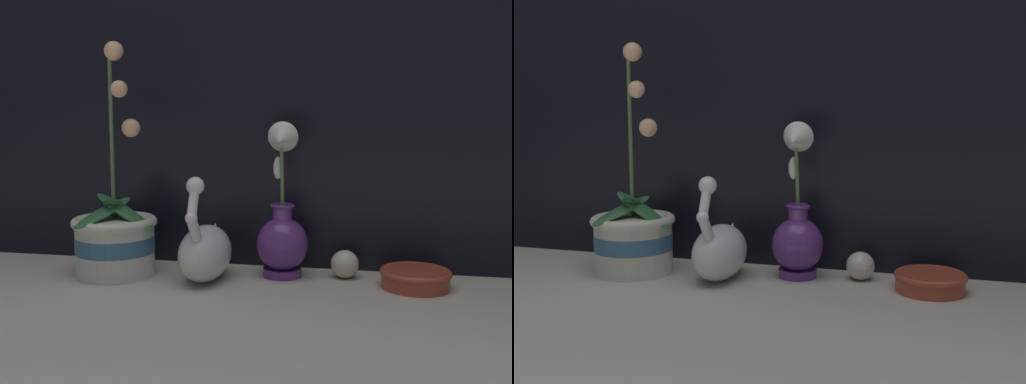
% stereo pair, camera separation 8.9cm
% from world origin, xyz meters
% --- Properties ---
extents(ground_plane, '(2.80, 2.80, 0.00)m').
position_xyz_m(ground_plane, '(0.00, 0.00, 0.00)').
color(ground_plane, '#BCB2A3').
extents(orchid_potted_plant, '(0.19, 0.20, 0.46)m').
position_xyz_m(orchid_potted_plant, '(-0.30, 0.11, 0.08)').
color(orchid_potted_plant, beige).
rests_on(orchid_potted_plant, ground_plane).
extents(swan_figurine, '(0.10, 0.20, 0.21)m').
position_xyz_m(swan_figurine, '(-0.12, 0.10, 0.06)').
color(swan_figurine, white).
rests_on(swan_figurine, ground_plane).
extents(blue_vase, '(0.10, 0.11, 0.31)m').
position_xyz_m(blue_vase, '(0.03, 0.16, 0.09)').
color(blue_vase, '#602D7F').
rests_on(blue_vase, ground_plane).
extents(glass_sphere, '(0.06, 0.06, 0.06)m').
position_xyz_m(glass_sphere, '(0.15, 0.17, 0.03)').
color(glass_sphere, beige).
rests_on(glass_sphere, ground_plane).
extents(amber_dish, '(0.13, 0.13, 0.04)m').
position_xyz_m(amber_dish, '(0.29, 0.13, 0.02)').
color(amber_dish, '#A8422D').
rests_on(amber_dish, ground_plane).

